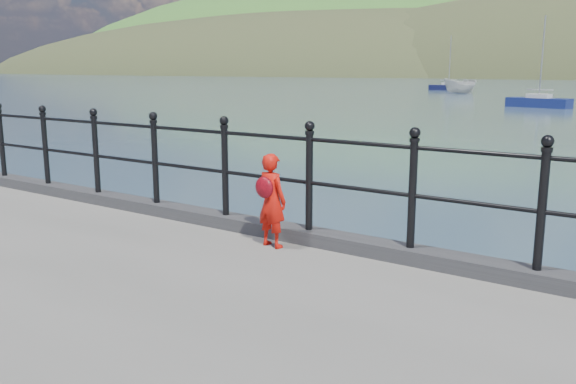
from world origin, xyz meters
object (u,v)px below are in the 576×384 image
Objects in this scene: launch_white at (460,86)px; sailboat_left at (449,88)px; railing at (265,164)px; sailboat_port at (538,103)px; child at (271,200)px.

sailboat_left is at bearing 145.77° from launch_white.
railing is 4.00× the size of launch_white.
railing is at bearing -69.62° from sailboat_port.
child is 76.74m from sailboat_left.
sailboat_left is (-24.81, 72.61, -1.18)m from child.
launch_white is at bearing 107.39° from railing.
railing is 76.29m from sailboat_left.
launch_white is 23.68m from sailboat_port.
sailboat_port is (17.88, -29.77, 0.00)m from sailboat_left.
railing is 17.79× the size of child.
sailboat_port reaches higher than child.
sailboat_port is (12.94, -19.82, -0.54)m from launch_white.
sailboat_left is 34.73m from sailboat_port.
railing is 2.67× the size of sailboat_port.
launch_white is 0.64× the size of sailboat_left.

